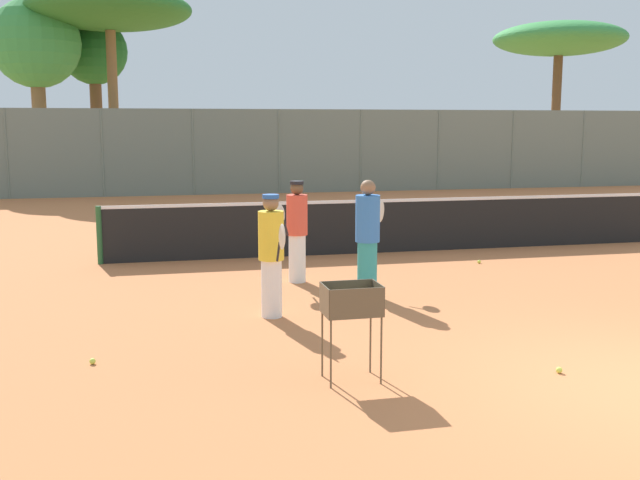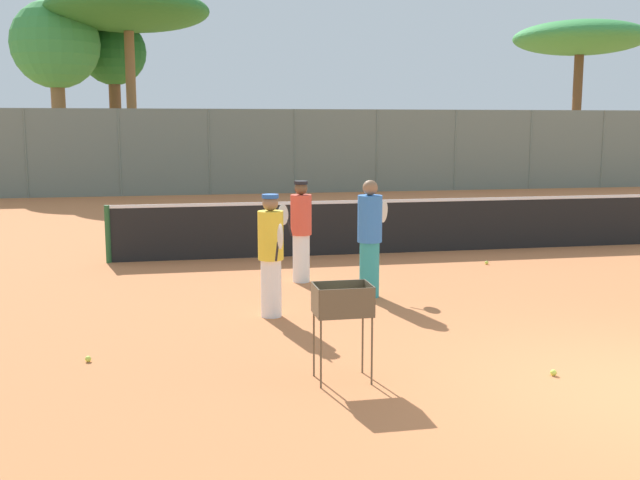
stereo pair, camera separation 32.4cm
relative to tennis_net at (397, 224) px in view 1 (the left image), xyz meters
name	(u,v)px [view 1 (the left image)]	position (x,y,z in m)	size (l,w,h in m)	color
tennis_net	(397,224)	(0.00, 0.00, 0.00)	(11.54, 0.10, 1.07)	#26592D
back_fence	(279,151)	(0.00, 13.32, 0.98)	(31.48, 0.08, 3.09)	slate
tree_0	(110,11)	(-5.95, 16.51, 6.26)	(6.24, 6.24, 7.66)	brown
tree_1	(94,55)	(-6.73, 18.96, 4.79)	(2.72, 2.72, 6.88)	brown
tree_2	(36,46)	(-8.71, 16.71, 4.90)	(3.36, 3.36, 7.25)	brown
tree_3	(559,40)	(14.69, 19.15, 5.95)	(6.25, 6.25, 7.35)	brown
player_white_outfit	(368,237)	(-1.70, -3.61, 0.33)	(0.65, 0.77, 1.74)	teal
player_red_cap	(271,254)	(-3.29, -4.49, 0.29)	(0.34, 0.89, 1.64)	white
player_yellow_shirt	(297,230)	(-2.52, -2.38, 0.30)	(0.66, 0.72, 1.64)	white
ball_cart	(351,308)	(-2.94, -7.12, 0.19)	(0.56, 0.41, 0.98)	brown
tennis_ball_1	(344,288)	(-1.94, -3.15, -0.53)	(0.07, 0.07, 0.07)	#D1E54C
tennis_ball_2	(479,262)	(1.08, -1.54, -0.53)	(0.07, 0.07, 0.07)	#D1E54C
tennis_ball_3	(93,361)	(-5.49, -6.01, -0.53)	(0.07, 0.07, 0.07)	#D1E54C
tennis_ball_4	(559,370)	(-0.79, -7.42, -0.53)	(0.07, 0.07, 0.07)	#D1E54C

